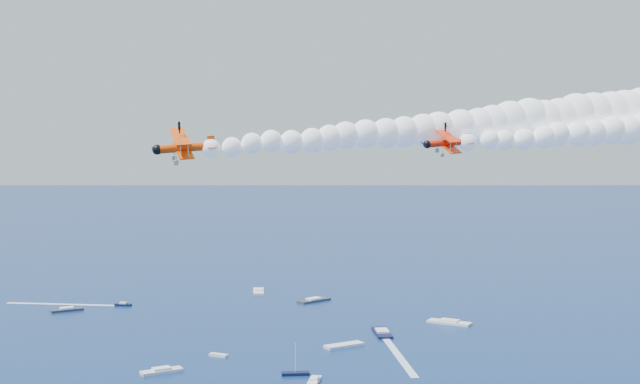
# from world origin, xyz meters

# --- Properties ---
(biplane_lead) EXTENTS (9.14, 10.30, 6.88)m
(biplane_lead) POSITION_xyz_m (23.70, 18.46, 55.10)
(biplane_lead) COLOR red
(biplane_trail) EXTENTS (11.05, 12.29, 7.76)m
(biplane_trail) POSITION_xyz_m (-8.34, 7.00, 54.53)
(biplane_trail) COLOR #E03F04
(smoke_trail_trail) EXTENTS (71.27, 56.76, 11.95)m
(smoke_trail_trail) POSITION_xyz_m (22.64, 21.49, 57.17)
(smoke_trail_trail) COLOR white
(spectator_boats) EXTENTS (211.67, 173.55, 0.70)m
(spectator_boats) POSITION_xyz_m (-2.38, 112.67, 0.35)
(spectator_boats) COLOR black
(spectator_boats) RESTS_ON ground
(boat_wakes) EXTENTS (212.61, 170.45, 0.04)m
(boat_wakes) POSITION_xyz_m (-6.54, 100.68, 0.03)
(boat_wakes) COLOR white
(boat_wakes) RESTS_ON ground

